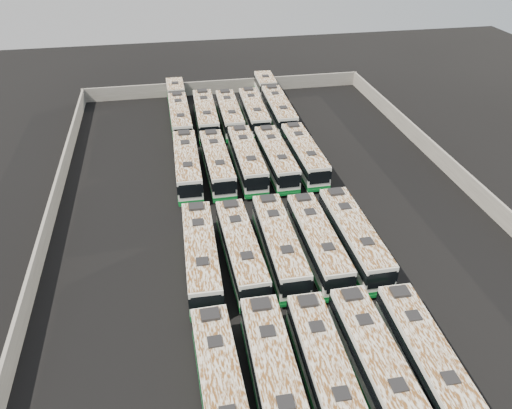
# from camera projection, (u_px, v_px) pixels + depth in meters

# --- Properties ---
(ground) EXTENTS (140.00, 140.00, 0.00)m
(ground) POSITION_uv_depth(u_px,v_px,m) (272.00, 213.00, 52.33)
(ground) COLOR black
(ground) RESTS_ON ground
(perimeter_wall) EXTENTS (45.20, 73.20, 2.20)m
(perimeter_wall) POSITION_uv_depth(u_px,v_px,m) (272.00, 204.00, 51.74)
(perimeter_wall) COLOR slate
(perimeter_wall) RESTS_ON ground
(bus_front_far_left) EXTENTS (2.89, 12.57, 3.53)m
(bus_front_far_left) POSITION_uv_depth(u_px,v_px,m) (222.00, 390.00, 31.89)
(bus_front_far_left) COLOR silver
(bus_front_far_left) RESTS_ON ground
(bus_front_left) EXTENTS (2.93, 12.94, 3.64)m
(bus_front_left) POSITION_uv_depth(u_px,v_px,m) (275.00, 380.00, 32.46)
(bus_front_left) COLOR silver
(bus_front_left) RESTS_ON ground
(bus_front_center) EXTENTS (2.88, 12.56, 3.53)m
(bus_front_center) POSITION_uv_depth(u_px,v_px,m) (326.00, 373.00, 33.00)
(bus_front_center) COLOR silver
(bus_front_center) RESTS_ON ground
(bus_front_right) EXTENTS (2.77, 12.71, 3.58)m
(bus_front_right) POSITION_uv_depth(u_px,v_px,m) (377.00, 366.00, 33.49)
(bus_front_right) COLOR silver
(bus_front_right) RESTS_ON ground
(bus_front_far_right) EXTENTS (2.89, 12.36, 3.47)m
(bus_front_far_right) POSITION_uv_depth(u_px,v_px,m) (427.00, 360.00, 33.98)
(bus_front_far_right) COLOR silver
(bus_front_far_right) RESTS_ON ground
(bus_midfront_far_left) EXTENTS (3.05, 12.92, 3.62)m
(bus_midfront_far_left) POSITION_uv_depth(u_px,v_px,m) (201.00, 255.00, 43.41)
(bus_midfront_far_left) COLOR silver
(bus_midfront_far_left) RESTS_ON ground
(bus_midfront_left) EXTENTS (2.96, 12.56, 3.52)m
(bus_midfront_left) POSITION_uv_depth(u_px,v_px,m) (241.00, 250.00, 44.09)
(bus_midfront_left) COLOR silver
(bus_midfront_left) RESTS_ON ground
(bus_midfront_center) EXTENTS (2.77, 12.67, 3.57)m
(bus_midfront_center) POSITION_uv_depth(u_px,v_px,m) (279.00, 244.00, 44.76)
(bus_midfront_center) COLOR silver
(bus_midfront_center) RESTS_ON ground
(bus_midfront_right) EXTENTS (2.70, 12.49, 3.52)m
(bus_midfront_right) POSITION_uv_depth(u_px,v_px,m) (318.00, 242.00, 45.09)
(bus_midfront_right) COLOR silver
(bus_midfront_right) RESTS_ON ground
(bus_midfront_far_right) EXTENTS (2.78, 12.91, 3.64)m
(bus_midfront_far_right) POSITION_uv_depth(u_px,v_px,m) (353.00, 237.00, 45.64)
(bus_midfront_far_right) COLOR silver
(bus_midfront_far_right) RESTS_ON ground
(bus_midback_far_left) EXTENTS (2.95, 12.92, 3.63)m
(bus_midback_far_left) POSITION_uv_depth(u_px,v_px,m) (187.00, 165.00, 57.31)
(bus_midback_far_left) COLOR silver
(bus_midback_far_left) RESTS_ON ground
(bus_midback_left) EXTENTS (2.80, 12.56, 3.53)m
(bus_midback_left) POSITION_uv_depth(u_px,v_px,m) (217.00, 163.00, 57.79)
(bus_midback_left) COLOR silver
(bus_midback_left) RESTS_ON ground
(bus_midback_center) EXTENTS (2.72, 12.83, 3.62)m
(bus_midback_center) POSITION_uv_depth(u_px,v_px,m) (247.00, 159.00, 58.53)
(bus_midback_center) COLOR silver
(bus_midback_center) RESTS_ON ground
(bus_midback_right) EXTENTS (2.85, 12.49, 3.51)m
(bus_midback_right) POSITION_uv_depth(u_px,v_px,m) (276.00, 158.00, 58.93)
(bus_midback_right) COLOR silver
(bus_midback_right) RESTS_ON ground
(bus_midback_far_right) EXTENTS (2.77, 12.55, 3.53)m
(bus_midback_far_right) POSITION_uv_depth(u_px,v_px,m) (304.00, 155.00, 59.63)
(bus_midback_far_right) COLOR silver
(bus_midback_far_right) RESTS_ON ground
(bus_back_far_left) EXTENTS (2.74, 19.36, 3.51)m
(bus_back_far_left) POSITION_uv_depth(u_px,v_px,m) (179.00, 109.00, 71.76)
(bus_back_far_left) COLOR silver
(bus_back_far_left) RESTS_ON ground
(bus_back_left) EXTENTS (3.01, 12.94, 3.63)m
(bus_back_left) POSITION_uv_depth(u_px,v_px,m) (206.00, 115.00, 69.56)
(bus_back_left) COLOR silver
(bus_back_left) RESTS_ON ground
(bus_back_center) EXTENTS (2.82, 12.43, 3.49)m
(bus_back_center) POSITION_uv_depth(u_px,v_px,m) (230.00, 115.00, 70.01)
(bus_back_center) COLOR silver
(bus_back_center) RESTS_ON ground
(bus_back_right) EXTENTS (2.93, 12.54, 3.52)m
(bus_back_right) POSITION_uv_depth(u_px,v_px,m) (254.00, 112.00, 70.66)
(bus_back_right) COLOR silver
(bus_back_right) RESTS_ON ground
(bus_back_far_right) EXTENTS (3.14, 20.02, 3.62)m
(bus_back_far_right) POSITION_uv_depth(u_px,v_px,m) (274.00, 102.00, 73.99)
(bus_back_far_right) COLOR silver
(bus_back_far_right) RESTS_ON ground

